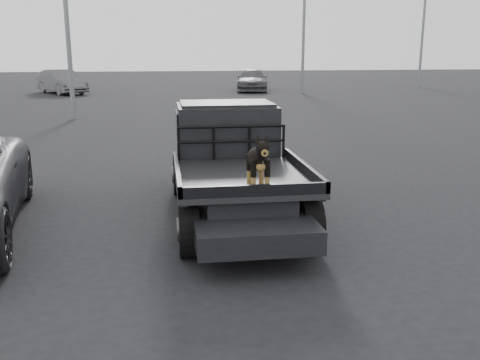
{
  "coord_description": "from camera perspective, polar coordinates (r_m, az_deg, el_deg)",
  "views": [
    {
      "loc": [
        -0.84,
        -6.13,
        2.74
      ],
      "look_at": [
        0.02,
        -0.17,
        1.24
      ],
      "focal_mm": 40.0,
      "sensor_mm": 36.0,
      "label": 1
    }
  ],
  "objects": [
    {
      "name": "ground",
      "position": [
        6.77,
        -0.37,
        -9.93
      ],
      "size": [
        120.0,
        120.0,
        0.0
      ],
      "primitive_type": "plane",
      "color": "black",
      "rests_on": "ground"
    },
    {
      "name": "flatbed_ute",
      "position": [
        8.87,
        -0.7,
        -0.94
      ],
      "size": [
        2.0,
        5.4,
        0.92
      ],
      "primitive_type": null,
      "color": "black",
      "rests_on": "ground"
    },
    {
      "name": "ute_cab",
      "position": [
        9.61,
        -1.46,
        5.7
      ],
      "size": [
        1.72,
        1.3,
        0.88
      ],
      "primitive_type": null,
      "color": "black",
      "rests_on": "flatbed_ute"
    },
    {
      "name": "headache_rack",
      "position": [
        8.91,
        -0.88,
        3.96
      ],
      "size": [
        1.8,
        0.08,
        0.55
      ],
      "primitive_type": null,
      "color": "black",
      "rests_on": "flatbed_ute"
    },
    {
      "name": "dog",
      "position": [
        6.9,
        1.93,
        1.82
      ],
      "size": [
        0.32,
        0.6,
        0.74
      ],
      "primitive_type": null,
      "color": "black",
      "rests_on": "flatbed_ute"
    },
    {
      "name": "distant_car_a",
      "position": [
        34.83,
        -18.49,
        9.91
      ],
      "size": [
        3.64,
        4.51,
        1.44
      ],
      "primitive_type": "imported",
      "rotation": [
        0.0,
        0.0,
        0.57
      ],
      "color": "#505055",
      "rests_on": "ground"
    },
    {
      "name": "distant_car_b",
      "position": [
        35.33,
        1.3,
        10.61
      ],
      "size": [
        2.67,
        4.99,
        1.37
      ],
      "primitive_type": "imported",
      "rotation": [
        0.0,
        0.0,
        -0.16
      ],
      "color": "#424146",
      "rests_on": "ground"
    }
  ]
}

